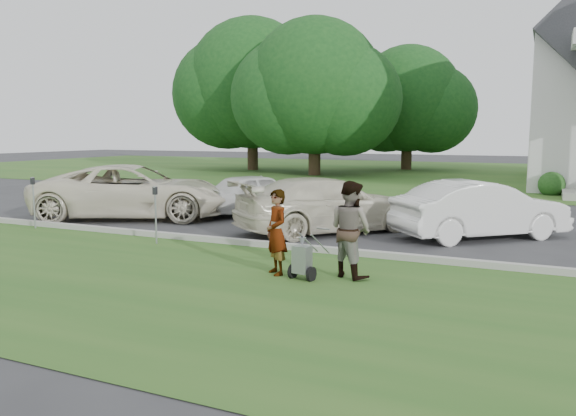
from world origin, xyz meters
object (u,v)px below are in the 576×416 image
Objects in this scene: car_c at (327,205)px; tree_far at (252,90)px; car_d at (480,210)px; parking_meter_near at (156,208)px; parking_meter_far at (34,196)px; striping_cart at (302,260)px; car_b at (257,193)px; tree_left at (315,93)px; car_a at (134,191)px; person_right at (350,230)px; person_left at (277,233)px; tree_back at (408,104)px.

tree_far is at bearing -17.43° from car_c.
car_c reaches higher than car_d.
parking_meter_near is 0.97× the size of parking_meter_far.
striping_cart is 8.60m from car_b.
parking_meter_far is (-8.91, 1.97, 0.54)m from striping_cart.
car_d is (11.78, -18.14, -4.38)m from tree_left.
car_a is at bearing 63.87° from car_b.
tree_far is 8.11× the size of parking_meter_far.
person_right is at bearing -8.47° from parking_meter_far.
car_d reaches higher than car_b.
car_b is at bearing 51.12° from parking_meter_far.
parking_meter_near is (-5.17, 1.04, -0.01)m from person_right.
striping_cart is at bearing 114.32° from car_d.
car_a is (-7.69, 4.71, 0.47)m from striping_cart.
person_right is 1.23× the size of parking_meter_far.
car_d is (3.82, 0.74, -0.01)m from car_c.
tree_left is at bearing 150.49° from person_left.
parking_meter_far is 8.09m from car_c.
striping_cart is 0.24× the size of car_b.
tree_back reaches higher than parking_meter_far.
tree_left reaches higher than car_b.
tree_back reaches higher than striping_cart.
car_c is (3.10, 3.28, -0.14)m from parking_meter_near.
car_d is at bearing 101.00° from person_left.
tree_left is 7.40× the size of parking_meter_far.
person_left is at bearing 42.38° from person_right.
person_left is 0.36× the size of car_d.
parking_meter_far is at bearing 176.50° from striping_cart.
car_c is 3.89m from car_d.
car_c is at bearing 20.92° from parking_meter_far.
car_a is 1.19× the size of car_c.
tree_far is 6.59× the size of person_right.
striping_cart is at bearing 62.15° from person_right.
car_a reaches higher than car_d.
tree_far is 26.42m from car_c.
car_c is at bearing 114.52° from striping_cart.
person_right reaches higher than parking_meter_near.
car_c is at bearing -39.13° from person_right.
striping_cart is at bearing -80.50° from tree_back.
person_right reaches higher than car_c.
car_b is (4.62, -16.54, -4.44)m from tree_left.
person_left is 4.78m from car_c.
car_b is (-0.24, 5.62, -0.21)m from parking_meter_near.
tree_left reaches higher than tree_back.
car_d reaches higher than striping_cart.
striping_cart is 4.75m from parking_meter_near.
car_d is (17.78, -21.14, -4.96)m from tree_far.
tree_far is 23.81m from car_a.
person_left is (8.73, -23.59, -4.31)m from tree_left.
striping_cart is at bearing -68.58° from tree_left.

